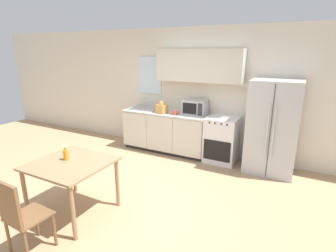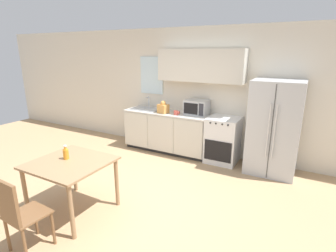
{
  "view_description": "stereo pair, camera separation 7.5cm",
  "coord_description": "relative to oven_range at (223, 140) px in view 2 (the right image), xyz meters",
  "views": [
    {
      "loc": [
        2.2,
        -3.01,
        2.22
      ],
      "look_at": [
        0.33,
        0.57,
        1.05
      ],
      "focal_mm": 28.0,
      "sensor_mm": 36.0,
      "label": 1
    },
    {
      "loc": [
        2.27,
        -2.97,
        2.22
      ],
      "look_at": [
        0.33,
        0.57,
        1.05
      ],
      "focal_mm": 28.0,
      "sensor_mm": 36.0,
      "label": 2
    }
  ],
  "objects": [
    {
      "name": "microwave",
      "position": [
        -0.63,
        0.09,
        0.6
      ],
      "size": [
        0.48,
        0.38,
        0.31
      ],
      "color": "#B7BABC",
      "rests_on": "kitchen_counter"
    },
    {
      "name": "dining_chair_near",
      "position": [
        -1.18,
        -3.58,
        0.07
      ],
      "size": [
        0.42,
        0.42,
        0.93
      ],
      "rotation": [
        0.0,
        0.0,
        -0.05
      ],
      "color": "brown",
      "rests_on": "ground_plane"
    },
    {
      "name": "oven_range",
      "position": [
        0.0,
        0.0,
        0.0
      ],
      "size": [
        0.62,
        0.63,
        0.93
      ],
      "color": "white",
      "rests_on": "ground_plane"
    },
    {
      "name": "dining_table",
      "position": [
        -1.3,
        -2.72,
        0.19
      ],
      "size": [
        1.0,
        0.96,
        0.76
      ],
      "color": "#997551",
      "rests_on": "ground_plane"
    },
    {
      "name": "coffee_mug",
      "position": [
        -0.99,
        -0.16,
        0.49
      ],
      "size": [
        0.13,
        0.09,
        0.09
      ],
      "color": "#BF4C3F",
      "rests_on": "kitchen_counter"
    },
    {
      "name": "kitchen_sink",
      "position": [
        -1.87,
        0.0,
        0.46
      ],
      "size": [
        0.66,
        0.38,
        0.28
      ],
      "color": "#B7BABC",
      "rests_on": "kitchen_counter"
    },
    {
      "name": "kitchen_counter",
      "position": [
        -1.29,
        -0.0,
        -0.01
      ],
      "size": [
        1.97,
        0.64,
        0.91
      ],
      "color": "#333333",
      "rests_on": "ground_plane"
    },
    {
      "name": "refrigerator",
      "position": [
        0.95,
        -0.04,
        0.4
      ],
      "size": [
        0.87,
        0.73,
        1.73
      ],
      "color": "silver",
      "rests_on": "ground_plane"
    },
    {
      "name": "drink_bottle",
      "position": [
        -1.42,
        -2.68,
        0.38
      ],
      "size": [
        0.08,
        0.08,
        0.2
      ],
      "color": "orange",
      "rests_on": "dining_table"
    },
    {
      "name": "wall_back",
      "position": [
        -0.8,
        0.3,
        0.98
      ],
      "size": [
        12.0,
        0.38,
        2.7
      ],
      "color": "beige",
      "rests_on": "ground_plane"
    },
    {
      "name": "ground_plane",
      "position": [
        -0.82,
        -1.99,
        -0.46
      ],
      "size": [
        12.0,
        12.0,
        0.0
      ],
      "primitive_type": "plane",
      "color": "tan"
    },
    {
      "name": "grocery_bag_0",
      "position": [
        -1.32,
        -0.13,
        0.56
      ],
      "size": [
        0.24,
        0.22,
        0.27
      ],
      "rotation": [
        0.0,
        0.0,
        -0.23
      ],
      "color": "#DB994C",
      "rests_on": "kitchen_counter"
    }
  ]
}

